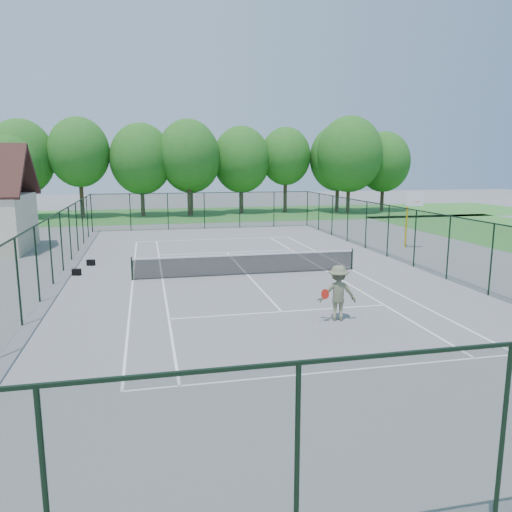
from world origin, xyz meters
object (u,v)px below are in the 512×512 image
(tennis_player, at_px, (338,293))
(sports_bag_a, at_px, (77,272))
(tennis_net, at_px, (247,263))
(basketball_goal, at_px, (411,208))

(tennis_player, bearing_deg, sports_bag_a, 136.30)
(sports_bag_a, xyz_separation_m, tennis_player, (9.84, -9.41, 0.81))
(tennis_net, height_order, tennis_player, tennis_player)
(sports_bag_a, relative_size, tennis_player, 0.20)
(basketball_goal, distance_m, sports_bag_a, 20.49)
(sports_bag_a, bearing_deg, tennis_player, -27.40)
(sports_bag_a, height_order, tennis_player, tennis_player)
(basketball_goal, height_order, sports_bag_a, basketball_goal)
(basketball_goal, height_order, tennis_player, basketball_goal)
(tennis_net, height_order, sports_bag_a, tennis_net)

